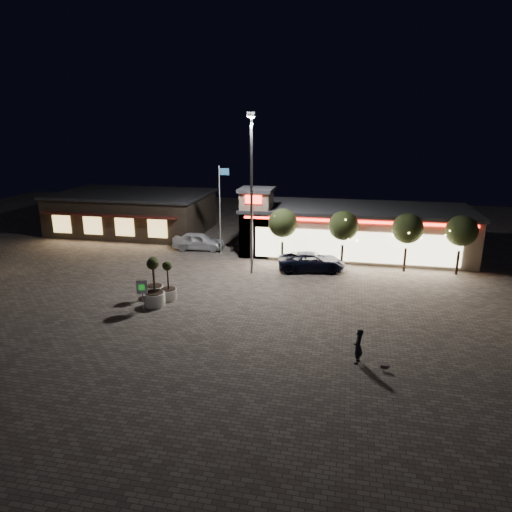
% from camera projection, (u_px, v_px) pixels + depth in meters
% --- Properties ---
extents(ground, '(90.00, 90.00, 0.00)m').
position_uv_depth(ground, '(195.00, 310.00, 29.44)').
color(ground, '#72675C').
rests_on(ground, ground).
extents(retail_building, '(20.40, 8.40, 6.10)m').
position_uv_depth(retail_building, '(349.00, 229.00, 41.84)').
color(retail_building, gray).
rests_on(retail_building, ground).
extents(restaurant_building, '(16.40, 11.00, 4.30)m').
position_uv_depth(restaurant_building, '(133.00, 212.00, 50.34)').
color(restaurant_building, '#382D23').
rests_on(restaurant_building, ground).
extents(floodlight_pole, '(0.60, 0.40, 12.38)m').
position_uv_depth(floodlight_pole, '(251.00, 186.00, 34.60)').
color(floodlight_pole, gray).
rests_on(floodlight_pole, ground).
extents(flagpole, '(0.95, 0.10, 8.00)m').
position_uv_depth(flagpole, '(221.00, 203.00, 40.70)').
color(flagpole, white).
rests_on(flagpole, ground).
extents(string_tree_a, '(2.42, 2.42, 4.79)m').
position_uv_depth(string_tree_a, '(283.00, 223.00, 38.00)').
color(string_tree_a, '#332319').
rests_on(string_tree_a, ground).
extents(string_tree_b, '(2.42, 2.42, 4.79)m').
position_uv_depth(string_tree_b, '(344.00, 226.00, 37.03)').
color(string_tree_b, '#332319').
rests_on(string_tree_b, ground).
extents(string_tree_c, '(2.42, 2.42, 4.79)m').
position_uv_depth(string_tree_c, '(408.00, 229.00, 36.06)').
color(string_tree_c, '#332319').
rests_on(string_tree_c, ground).
extents(string_tree_d, '(2.42, 2.42, 4.79)m').
position_uv_depth(string_tree_d, '(462.00, 231.00, 35.28)').
color(string_tree_d, '#332319').
rests_on(string_tree_d, ground).
extents(pickup_truck, '(5.80, 3.47, 1.51)m').
position_uv_depth(pickup_truck, '(311.00, 261.00, 37.07)').
color(pickup_truck, black).
rests_on(pickup_truck, ground).
extents(white_sedan, '(5.00, 2.30, 1.66)m').
position_uv_depth(white_sedan, '(198.00, 241.00, 43.17)').
color(white_sedan, silver).
rests_on(white_sedan, ground).
extents(pedestrian, '(0.60, 0.76, 1.83)m').
position_uv_depth(pedestrian, '(358.00, 346.00, 22.65)').
color(pedestrian, black).
rests_on(pedestrian, ground).
extents(dog, '(0.45, 0.21, 0.24)m').
position_uv_depth(dog, '(386.00, 367.00, 22.09)').
color(dog, '#59514C').
rests_on(dog, ground).
extents(planter_left, '(1.18, 1.18, 2.90)m').
position_uv_depth(planter_left, '(155.00, 285.00, 31.36)').
color(planter_left, silver).
rests_on(planter_left, ground).
extents(planter_mid, '(1.33, 1.33, 3.27)m').
position_uv_depth(planter_mid, '(154.00, 291.00, 29.83)').
color(planter_mid, silver).
rests_on(planter_mid, ground).
extents(planter_right, '(1.11, 1.11, 2.73)m').
position_uv_depth(planter_right, '(168.00, 288.00, 30.90)').
color(planter_right, silver).
rests_on(planter_right, ground).
extents(valet_sign, '(0.67, 0.27, 2.07)m').
position_uv_depth(valet_sign, '(142.00, 290.00, 28.81)').
color(valet_sign, gray).
rests_on(valet_sign, ground).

